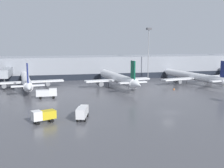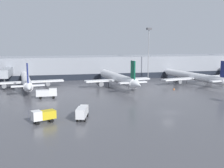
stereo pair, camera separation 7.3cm
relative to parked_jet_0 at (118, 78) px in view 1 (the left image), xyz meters
The scene contains 10 objects.
ground_plane 35.36m from the parked_jet_0, 84.60° to the right, with size 320.00×320.00×0.00m, color #4C4C51.
terminal_building 27.07m from the parked_jet_0, 83.33° to the left, with size 160.00×29.56×9.00m.
parked_jet_0 is the anchor object (origin of this frame).
parked_jet_1 30.54m from the parked_jet_0, behind, with size 24.69×37.25×9.42m.
parked_jet_4 29.47m from the parked_jet_0, ahead, with size 27.55×37.27×9.24m.
service_truck_0 39.94m from the parked_jet_0, 113.83° to the right, with size 3.23×6.15×2.60m.
service_truck_1 27.39m from the parked_jet_0, 148.99° to the right, with size 5.58×1.76×2.74m.
service_truck_3 44.26m from the parked_jet_0, 122.58° to the right, with size 4.97×3.54×2.53m.
traffic_cone_0 18.95m from the parked_jet_0, 28.17° to the right, with size 0.47×0.47×0.65m.
apron_light_mast_2 25.82m from the parked_jet_0, 43.46° to the left, with size 1.80×1.80×20.65m.
Camera 1 is at (-25.23, -56.76, 16.07)m, focal length 45.00 mm.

